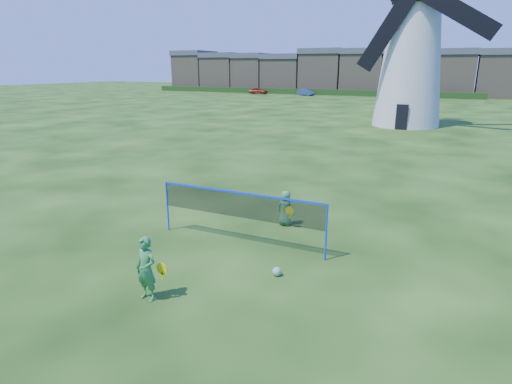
{
  "coord_description": "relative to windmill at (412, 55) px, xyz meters",
  "views": [
    {
      "loc": [
        5.03,
        -9.71,
        4.86
      ],
      "look_at": [
        0.2,
        0.5,
        1.5
      ],
      "focal_mm": 29.54,
      "sensor_mm": 36.0,
      "label": 1
    }
  ],
  "objects": [
    {
      "name": "car_left",
      "position": [
        -30.16,
        34.77,
        -5.2
      ],
      "size": [
        3.66,
        1.92,
        1.19
      ],
      "primitive_type": "imported",
      "rotation": [
        0.0,
        0.0,
        1.72
      ],
      "color": "maroon",
      "rests_on": "ground"
    },
    {
      "name": "terraced_houses",
      "position": [
        -19.86,
        43.28,
        -1.82
      ],
      "size": [
        66.68,
        8.4,
        8.23
      ],
      "color": "gray",
      "rests_on": "ground"
    },
    {
      "name": "badminton_net",
      "position": [
        -1.19,
        -28.55,
        -4.66
      ],
      "size": [
        5.05,
        0.05,
        1.55
      ],
      "color": "blue",
      "rests_on": "ground"
    },
    {
      "name": "windmill",
      "position": [
        0.0,
        0.0,
        0.0
      ],
      "size": [
        12.33,
        5.51,
        16.8
      ],
      "color": "silver",
      "rests_on": "ground"
    },
    {
      "name": "ground",
      "position": [
        -1.05,
        -28.72,
        -5.8
      ],
      "size": [
        220.0,
        220.0,
        0.0
      ],
      "primitive_type": "plane",
      "color": "black",
      "rests_on": "ground"
    },
    {
      "name": "player_girl",
      "position": [
        -1.62,
        -32.08,
        -5.07
      ],
      "size": [
        0.7,
        0.41,
        1.44
      ],
      "rotation": [
        0.0,
        0.0,
        -0.12
      ],
      "color": "#368843",
      "rests_on": "ground"
    },
    {
      "name": "play_ball",
      "position": [
        0.5,
        -29.89,
        -5.69
      ],
      "size": [
        0.22,
        0.22,
        0.22
      ],
      "primitive_type": "sphere",
      "color": "green",
      "rests_on": "ground"
    },
    {
      "name": "car_right",
      "position": [
        -20.83,
        34.81,
        -5.24
      ],
      "size": [
        3.56,
        2.42,
        1.11
      ],
      "primitive_type": "imported",
      "rotation": [
        0.0,
        0.0,
        1.16
      ],
      "color": "navy",
      "rests_on": "ground"
    },
    {
      "name": "hedge",
      "position": [
        -23.05,
        37.28,
        -5.3
      ],
      "size": [
        62.0,
        0.8,
        1.0
      ],
      "primitive_type": "cube",
      "color": "#193814",
      "rests_on": "ground"
    },
    {
      "name": "player_boy",
      "position": [
        -0.58,
        -26.61,
        -5.23
      ],
      "size": [
        0.65,
        0.44,
        1.13
      ],
      "rotation": [
        0.0,
        0.0,
        3.04
      ],
      "color": "#48954C",
      "rests_on": "ground"
    }
  ]
}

